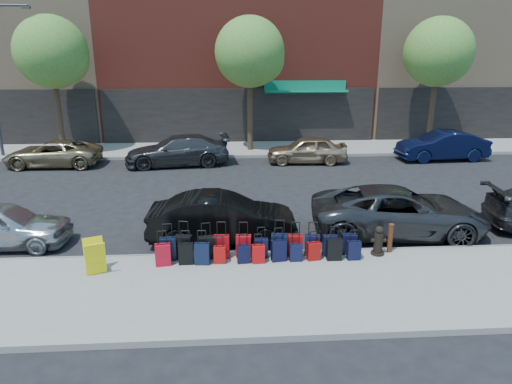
{
  "coord_description": "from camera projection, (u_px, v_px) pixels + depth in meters",
  "views": [
    {
      "loc": [
        -0.81,
        -16.28,
        5.61
      ],
      "look_at": [
        0.13,
        -1.5,
        1.0
      ],
      "focal_mm": 32.0,
      "sensor_mm": 36.0,
      "label": 1
    }
  ],
  "objects": [
    {
      "name": "suitcase_back_6",
      "position": [
        279.0,
        251.0,
        12.3
      ],
      "size": [
        0.42,
        0.28,
        0.93
      ],
      "rotation": [
        0.0,
        0.0,
        0.15
      ],
      "color": "black",
      "rests_on": "sidewalk_near"
    },
    {
      "name": "suitcase_front_3",
      "position": [
        222.0,
        246.0,
        12.49
      ],
      "size": [
        0.44,
        0.26,
        1.02
      ],
      "rotation": [
        0.0,
        0.0,
        -0.06
      ],
      "color": "maroon",
      "rests_on": "sidewalk_near"
    },
    {
      "name": "suitcase_front_0",
      "position": [
        168.0,
        249.0,
        12.34
      ],
      "size": [
        0.45,
        0.27,
        1.03
      ],
      "rotation": [
        0.0,
        0.0,
        0.09
      ],
      "color": "black",
      "rests_on": "sidewalk_near"
    },
    {
      "name": "suitcase_back_5",
      "position": [
        258.0,
        254.0,
        12.19
      ],
      "size": [
        0.35,
        0.21,
        0.81
      ],
      "rotation": [
        0.0,
        0.0,
        0.05
      ],
      "color": "#B50B0C",
      "rests_on": "sidewalk_near"
    },
    {
      "name": "suitcase_front_4",
      "position": [
        243.0,
        246.0,
        12.54
      ],
      "size": [
        0.43,
        0.25,
        1.0
      ],
      "rotation": [
        0.0,
        0.0,
        -0.06
      ],
      "color": "#B10B12",
      "rests_on": "sidewalk_near"
    },
    {
      "name": "suitcase_back_10",
      "position": [
        354.0,
        250.0,
        12.38
      ],
      "size": [
        0.36,
        0.21,
        0.84
      ],
      "rotation": [
        0.0,
        0.0,
        0.02
      ],
      "color": "black",
      "rests_on": "sidewalk_near"
    },
    {
      "name": "car_far_3",
      "position": [
        442.0,
        146.0,
        24.16
      ],
      "size": [
        4.77,
        1.9,
        1.54
      ],
      "primitive_type": "imported",
      "rotation": [
        0.0,
        0.0,
        -1.51
      ],
      "color": "#0B1333",
      "rests_on": "ground"
    },
    {
      "name": "suitcase_back_4",
      "position": [
        244.0,
        254.0,
        12.19
      ],
      "size": [
        0.36,
        0.22,
        0.81
      ],
      "rotation": [
        0.0,
        0.0,
        0.08
      ],
      "color": "black",
      "rests_on": "sidewalk_near"
    },
    {
      "name": "tree_left",
      "position": [
        54.0,
        54.0,
        24.07
      ],
      "size": [
        3.8,
        3.8,
        7.27
      ],
      "color": "black",
      "rests_on": "sidewalk_far"
    },
    {
      "name": "tree_right",
      "position": [
        441.0,
        54.0,
        25.35
      ],
      "size": [
        3.8,
        3.8,
        7.27
      ],
      "color": "black",
      "rests_on": "sidewalk_far"
    },
    {
      "name": "suitcase_back_2",
      "position": [
        202.0,
        254.0,
        12.11
      ],
      "size": [
        0.41,
        0.25,
        0.94
      ],
      "rotation": [
        0.0,
        0.0,
        -0.06
      ],
      "color": "black",
      "rests_on": "sidewalk_near"
    },
    {
      "name": "car_far_2",
      "position": [
        307.0,
        150.0,
        23.55
      ],
      "size": [
        4.19,
        1.89,
        1.4
      ],
      "primitive_type": "imported",
      "rotation": [
        0.0,
        0.0,
        -1.63
      ],
      "color": "tan",
      "rests_on": "ground"
    },
    {
      "name": "suitcase_front_8",
      "position": [
        312.0,
        245.0,
        12.61
      ],
      "size": [
        0.44,
        0.3,
        0.97
      ],
      "rotation": [
        0.0,
        0.0,
        -0.2
      ],
      "color": "black",
      "rests_on": "sidewalk_near"
    },
    {
      "name": "suitcase_front_6",
      "position": [
        279.0,
        246.0,
        12.51
      ],
      "size": [
        0.47,
        0.29,
        1.06
      ],
      "rotation": [
        0.0,
        0.0,
        -0.12
      ],
      "color": "black",
      "rests_on": "sidewalk_near"
    },
    {
      "name": "tree_center",
      "position": [
        252.0,
        54.0,
        24.71
      ],
      "size": [
        3.8,
        3.8,
        7.27
      ],
      "color": "black",
      "rests_on": "sidewalk_far"
    },
    {
      "name": "ground",
      "position": [
        250.0,
        205.0,
        17.23
      ],
      "size": [
        120.0,
        120.0,
        0.0
      ],
      "primitive_type": "plane",
      "color": "black",
      "rests_on": "ground"
    },
    {
      "name": "suitcase_back_7",
      "position": [
        296.0,
        252.0,
        12.3
      ],
      "size": [
        0.33,
        0.19,
        0.78
      ],
      "rotation": [
        0.0,
        0.0,
        0.0
      ],
      "color": "black",
      "rests_on": "sidewalk_near"
    },
    {
      "name": "curb_near",
      "position": [
        258.0,
        254.0,
        12.94
      ],
      "size": [
        60.0,
        0.08,
        0.15
      ],
      "primitive_type": "cube",
      "color": "gray",
      "rests_on": "ground"
    },
    {
      "name": "building_right",
      "position": [
        459.0,
        1.0,
        32.67
      ],
      "size": [
        15.0,
        12.12,
        18.0
      ],
      "color": "#9C7E5F",
      "rests_on": "ground"
    },
    {
      "name": "suitcase_back_9",
      "position": [
        334.0,
        249.0,
        12.36
      ],
      "size": [
        0.4,
        0.23,
        0.95
      ],
      "rotation": [
        0.0,
        0.0,
        -0.01
      ],
      "color": "black",
      "rests_on": "sidewalk_near"
    },
    {
      "name": "display_rack",
      "position": [
        95.0,
        257.0,
        11.56
      ],
      "size": [
        0.66,
        0.69,
        0.89
      ],
      "rotation": [
        0.0,
        0.0,
        0.37
      ],
      "color": "yellow",
      "rests_on": "sidewalk_near"
    },
    {
      "name": "suitcase_front_5",
      "position": [
        261.0,
        248.0,
        12.51
      ],
      "size": [
        0.36,
        0.2,
        0.87
      ],
      "rotation": [
        0.0,
        0.0,
        0.02
      ],
      "color": "black",
      "rests_on": "sidewalk_near"
    },
    {
      "name": "suitcase_front_7",
      "position": [
        295.0,
        245.0,
        12.61
      ],
      "size": [
        0.42,
        0.26,
        0.97
      ],
      "rotation": [
        0.0,
        0.0,
        -0.1
      ],
      "color": "#99090D",
      "rests_on": "sidewalk_near"
    },
    {
      "name": "curb_far",
      "position": [
        242.0,
        157.0,
        24.81
      ],
      "size": [
        60.0,
        0.08,
        0.15
      ],
      "primitive_type": "cube",
      "color": "gray",
      "rests_on": "ground"
    },
    {
      "name": "car_far_0",
      "position": [
        53.0,
        154.0,
        22.88
      ],
      "size": [
        4.74,
        2.25,
        1.31
      ],
      "primitive_type": "imported",
      "rotation": [
        0.0,
        0.0,
        -1.59
      ],
      "color": "#927E59",
      "rests_on": "ground"
    },
    {
      "name": "fire_hydrant",
      "position": [
        378.0,
        241.0,
        12.66
      ],
      "size": [
        0.42,
        0.37,
        0.83
      ],
      "rotation": [
        0.0,
        0.0,
        -0.04
      ],
      "color": "black",
      "rests_on": "sidewalk_near"
    },
    {
      "name": "suitcase_back_0",
      "position": [
        163.0,
        255.0,
        12.04
      ],
      "size": [
        0.43,
        0.29,
        0.96
      ],
      "rotation": [
        0.0,
        0.0,
        0.14
      ],
      "color": "#AC0B1C",
      "rests_on": "sidewalk_near"
    },
    {
      "name": "car_near_2",
      "position": [
        398.0,
        211.0,
        14.36
      ],
      "size": [
        5.65,
        3.02,
        1.51
      ],
      "primitive_type": "imported",
      "rotation": [
        0.0,
        0.0,
        1.47
      ],
      "color": "#333335",
      "rests_on": "ground"
    },
    {
      "name": "suitcase_front_10",
      "position": [
        349.0,
        244.0,
        12.72
      ],
      "size": [
        0.4,
        0.24,
        0.93
      ],
      "rotation": [
        0.0,
        0.0,
        -0.07
      ],
      "color": "black",
      "rests_on": "sidewalk_near"
    },
    {
      "name": "car_near_1",
      "position": [
        223.0,
        218.0,
        13.82
      ],
      "size": [
        4.51,
        1.69,
        1.47
      ],
      "primitive_type": "imported",
      "rotation": [
        0.0,
        0.0,
        1.54
      ],
      "color": "black",
      "rests_on": "ground"
    },
    {
      "name": "suitcase_back_1",
      "position": [
        186.0,
        254.0,
        12.12
      ],
      "size": [
        0.39,
        0.23,
        0.93
      ],
      "rotation": [
        0.0,
        0.0,
        0.02
      ],
      "color": "black",
      "rests_on": "sidewalk_near"
    },
    {
      "name": "bollard",
      "position": [
        390.0,
        238.0,
        12.79
      ],
      "size": [
        0.15,
        0.15,
        0.84
      ],
      "color": "#38190C",
      "rests_on": "sidewalk_near"
    },
    {
      "name": "suitcase_back_3",
      "position": [
        220.0,
        255.0,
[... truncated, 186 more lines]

